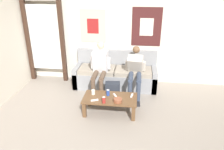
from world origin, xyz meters
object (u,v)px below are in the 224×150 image
(person_seated_adult, at_px, (100,67))
(backpack, at_px, (113,91))
(ceramic_bowl, at_px, (118,100))
(person_seated_teen, at_px, (135,70))
(drink_can_blue, at_px, (108,93))
(drink_can_red, at_px, (104,100))
(pillar_candle, at_px, (93,92))
(game_controller_far_center, at_px, (95,100))
(game_controller_near_right, at_px, (115,95))
(couch, at_px, (116,75))
(coffee_table, at_px, (110,100))
(game_controller_near_left, at_px, (132,96))

(person_seated_adult, bearing_deg, backpack, -40.08)
(ceramic_bowl, bearing_deg, person_seated_adult, 117.87)
(person_seated_teen, relative_size, drink_can_blue, 8.64)
(person_seated_adult, distance_m, drink_can_red, 1.10)
(person_seated_adult, xyz_separation_m, pillar_candle, (-0.01, -0.74, -0.25))
(pillar_candle, height_order, game_controller_far_center, pillar_candle)
(game_controller_near_right, bearing_deg, couch, 95.60)
(person_seated_teen, distance_m, backpack, 0.70)
(backpack, bearing_deg, drink_can_red, -95.56)
(person_seated_adult, bearing_deg, person_seated_teen, 2.96)
(coffee_table, distance_m, game_controller_near_left, 0.45)
(ceramic_bowl, bearing_deg, backpack, 104.85)
(ceramic_bowl, height_order, game_controller_near_right, ceramic_bowl)
(person_seated_teen, distance_m, ceramic_bowl, 1.08)
(ceramic_bowl, bearing_deg, game_controller_near_right, 109.71)
(couch, xyz_separation_m, drink_can_blue, (-0.03, -1.16, 0.12))
(person_seated_teen, bearing_deg, game_controller_far_center, -125.78)
(couch, distance_m, coffee_table, 1.25)
(couch, height_order, person_seated_teen, person_seated_teen)
(person_seated_adult, xyz_separation_m, drink_can_red, (0.26, -1.04, -0.24))
(coffee_table, bearing_deg, backpack, 91.63)
(person_seated_teen, xyz_separation_m, ceramic_bowl, (-0.29, -1.02, -0.21))
(game_controller_near_right, bearing_deg, drink_can_blue, 178.34)
(game_controller_near_right, bearing_deg, drink_can_red, -121.65)
(pillar_candle, relative_size, drink_can_blue, 0.91)
(person_seated_teen, distance_m, game_controller_near_right, 0.91)
(coffee_table, distance_m, ceramic_bowl, 0.25)
(coffee_table, xyz_separation_m, drink_can_red, (-0.09, -0.21, 0.12))
(drink_can_red, distance_m, game_controller_near_right, 0.34)
(coffee_table, height_order, backpack, backpack)
(coffee_table, xyz_separation_m, game_controller_far_center, (-0.28, -0.16, 0.07))
(person_seated_teen, bearing_deg, couch, 142.48)
(person_seated_teen, bearing_deg, backpack, -146.20)
(person_seated_teen, bearing_deg, drink_can_red, -117.07)
(game_controller_near_left, bearing_deg, drink_can_blue, -176.25)
(couch, distance_m, game_controller_near_left, 1.22)
(person_seated_adult, distance_m, game_controller_near_left, 1.09)
(game_controller_near_right, bearing_deg, game_controller_near_left, 5.99)
(ceramic_bowl, height_order, drink_can_blue, drink_can_blue)
(coffee_table, relative_size, person_seated_teen, 0.99)
(game_controller_near_right, bearing_deg, backpack, 102.45)
(coffee_table, distance_m, backpack, 0.56)
(couch, height_order, game_controller_far_center, couch)
(person_seated_teen, distance_m, pillar_candle, 1.15)
(person_seated_teen, xyz_separation_m, game_controller_near_right, (-0.37, -0.79, -0.24))
(person_seated_teen, distance_m, game_controller_near_left, 0.79)
(game_controller_far_center, bearing_deg, pillar_candle, 107.34)
(drink_can_blue, xyz_separation_m, drink_can_red, (-0.04, -0.29, 0.00))
(ceramic_bowl, relative_size, game_controller_far_center, 1.16)
(coffee_table, distance_m, pillar_candle, 0.38)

